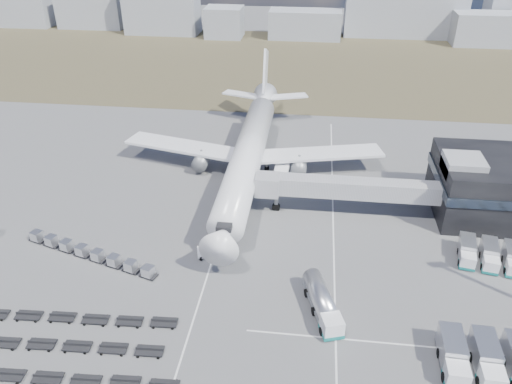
# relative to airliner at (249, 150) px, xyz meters

# --- Properties ---
(ground) EXTENTS (420.00, 420.00, 0.00)m
(ground) POSITION_rel_airliner_xyz_m (0.00, -32.38, -5.29)
(ground) COLOR #565659
(ground) RESTS_ON ground
(grass_strip) EXTENTS (420.00, 90.00, 0.01)m
(grass_strip) POSITION_rel_airliner_xyz_m (0.00, 77.62, -5.29)
(grass_strip) COLOR #48422B
(grass_strip) RESTS_ON ground
(lane_markings) EXTENTS (47.12, 110.00, 0.01)m
(lane_markings) POSITION_rel_airliner_xyz_m (9.77, -29.38, -5.29)
(lane_markings) COLOR silver
(lane_markings) RESTS_ON ground
(jet_bridge) EXTENTS (30.30, 3.80, 7.05)m
(jet_bridge) POSITION_rel_airliner_xyz_m (15.90, -11.95, -0.24)
(jet_bridge) COLOR #939399
(jet_bridge) RESTS_ON ground
(airliner) EXTENTS (51.59, 64.53, 17.62)m
(airliner) POSITION_rel_airliner_xyz_m (0.00, 0.00, 0.00)
(airliner) COLOR white
(airliner) RESTS_ON ground
(skyline) EXTENTS (303.12, 25.12, 22.62)m
(skyline) POSITION_rel_airliner_xyz_m (7.55, 119.56, 3.39)
(skyline) COLOR #999DA7
(skyline) RESTS_ON ground
(fuel_tanker) EXTENTS (5.58, 10.59, 3.32)m
(fuel_tanker) POSITION_rel_airliner_xyz_m (14.26, -36.10, -3.63)
(fuel_tanker) COLOR white
(fuel_tanker) RESTS_ON ground
(pushback_tug) EXTENTS (3.50, 2.55, 1.43)m
(pushback_tug) POSITION_rel_airliner_xyz_m (-2.79, -26.26, -4.58)
(pushback_tug) COLOR white
(pushback_tug) RESTS_ON ground
(catering_truck) EXTENTS (2.84, 6.66, 3.04)m
(catering_truck) POSITION_rel_airliner_xyz_m (6.40, -2.36, -3.74)
(catering_truck) COLOR white
(catering_truck) RESTS_ON ground
(service_trucks_near) EXTENTS (13.87, 8.02, 3.02)m
(service_trucks_near) POSITION_rel_airliner_xyz_m (34.55, -43.10, -3.65)
(service_trucks_near) COLOR white
(service_trucks_near) RESTS_ON ground
(service_trucks_far) EXTENTS (12.51, 8.35, 2.57)m
(service_trucks_far) POSITION_rel_airliner_xyz_m (40.09, -22.98, -3.90)
(service_trucks_far) COLOR white
(service_trucks_far) RESTS_ON ground
(uld_row) EXTENTS (22.67, 8.42, 1.57)m
(uld_row) POSITION_rel_airliner_xyz_m (-20.18, -28.78, -4.35)
(uld_row) COLOR black
(uld_row) RESTS_ON ground
(baggage_dollies) EXTENTS (31.05, 16.90, 0.79)m
(baggage_dollies) POSITION_rel_airliner_xyz_m (-16.74, -48.50, -4.90)
(baggage_dollies) COLOR black
(baggage_dollies) RESTS_ON ground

